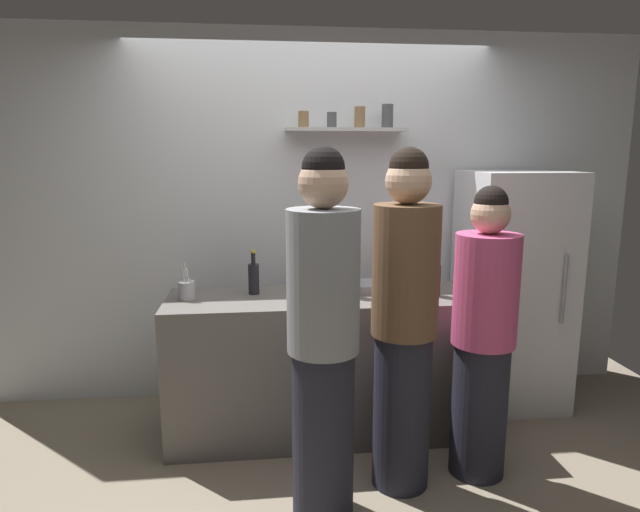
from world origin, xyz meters
The scene contains 14 objects.
ground_plane centered at (0.00, 0.00, 0.00)m, with size 5.28×5.28×0.00m, color gray.
back_wall_assembly centered at (0.00, 1.25, 1.30)m, with size 4.80×0.32×2.60m.
refrigerator centered at (1.37, 0.85, 0.82)m, with size 0.68×0.66×1.64m.
counter centered at (-0.01, 0.55, 0.45)m, with size 1.87×0.60×0.90m, color #66605B.
baking_pan centered at (0.41, 0.65, 0.92)m, with size 0.34×0.24×0.05m, color gray.
utensil_holder centered at (-0.81, 0.56, 0.95)m, with size 0.10×0.10×0.22m.
wine_bottle_green_glass centered at (0.68, 0.66, 1.01)m, with size 0.07×0.07×0.31m.
wine_bottle_dark_glass centered at (-0.42, 0.65, 1.00)m, with size 0.07×0.07×0.28m.
wine_bottle_amber_glass centered at (0.69, 0.48, 1.00)m, with size 0.08×0.08×0.29m.
wine_bottle_pale_glass centered at (-0.17, 0.46, 1.02)m, with size 0.06×0.06×0.33m.
water_bottle_plastic centered at (0.18, 0.51, 1.00)m, with size 0.08×0.08×0.23m.
person_brown_jacket centered at (0.36, -0.06, 0.90)m, with size 0.34×0.34×1.79m.
person_grey_hoodie centered at (-0.09, -0.25, 0.90)m, with size 0.34×0.34×1.79m.
person_pink_top centered at (0.81, 0.00, 0.78)m, with size 0.34×0.34×1.60m.
Camera 1 is at (-0.37, -2.67, 1.76)m, focal length 30.58 mm.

